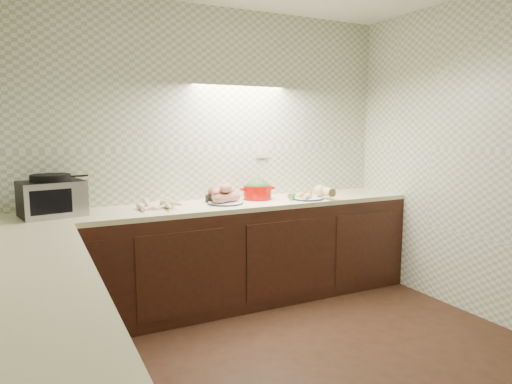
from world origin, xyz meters
name	(u,v)px	position (x,y,z in m)	size (l,w,h in m)	color
room	(324,112)	(0.00, 0.00, 1.63)	(3.60, 3.60, 2.60)	black
counter	(171,299)	(-0.68, 0.68, 0.45)	(3.60, 3.60, 0.90)	black
toaster_oven	(52,197)	(-1.31, 1.56, 1.04)	(0.49, 0.41, 0.31)	black
parsnip_pile	(154,205)	(-0.58, 1.48, 0.93)	(0.26, 0.38, 0.08)	#F0E4BF
sweet_potato_plate	(224,196)	(0.03, 1.48, 0.96)	(0.31, 0.31, 0.18)	#16223E
onion_bowl	(214,196)	(-0.01, 1.62, 0.95)	(0.17, 0.17, 0.13)	black
dutch_oven	(258,190)	(0.39, 1.58, 0.99)	(0.32, 0.28, 0.18)	#BA0E06
veg_plate	(313,194)	(0.86, 1.37, 0.95)	(0.42, 0.29, 0.13)	#16223E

